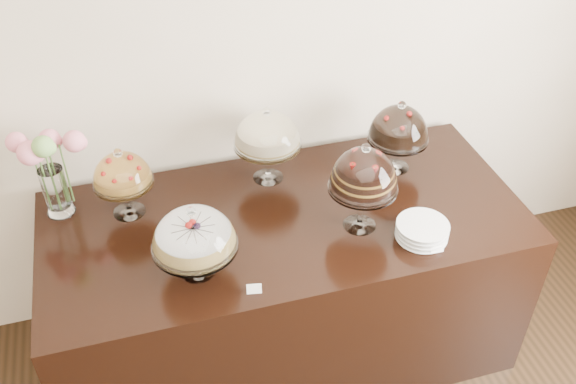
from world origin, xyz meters
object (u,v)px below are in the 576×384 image
object	(u,v)px
cake_stand_cheesecake	(267,133)
cake_stand_choco_layer	(364,173)
display_counter	(285,284)
flower_vase	(48,163)
plate_stack	(422,231)
cake_stand_dark_choco	(399,127)
cake_stand_sugar_sponge	(194,234)
cake_stand_fruit_tart	(122,173)

from	to	relation	value
cake_stand_cheesecake	cake_stand_choco_layer	bearing A→B (deg)	-56.49
display_counter	flower_vase	world-z (taller)	flower_vase
cake_stand_cheesecake	flower_vase	distance (m)	0.98
cake_stand_choco_layer	flower_vase	size ratio (longest dim) A/B	1.00
cake_stand_cheesecake	plate_stack	size ratio (longest dim) A/B	1.78
cake_stand_choco_layer	cake_stand_cheesecake	xyz separation A→B (m)	(-0.30, 0.46, -0.03)
display_counter	cake_stand_dark_choco	bearing A→B (deg)	18.65
cake_stand_sugar_sponge	cake_stand_fruit_tart	world-z (taller)	cake_stand_fruit_tart
cake_stand_sugar_sponge	cake_stand_fruit_tart	xyz separation A→B (m)	(-0.24, 0.46, 0.01)
cake_stand_cheesecake	cake_stand_dark_choco	bearing A→B (deg)	-8.38
cake_stand_dark_choco	plate_stack	xyz separation A→B (m)	(-0.10, -0.52, -0.20)
cake_stand_choco_layer	flower_vase	world-z (taller)	flower_vase
plate_stack	cake_stand_cheesecake	bearing A→B (deg)	131.32
cake_stand_dark_choco	plate_stack	bearing A→B (deg)	-100.60
cake_stand_fruit_tart	cake_stand_choco_layer	bearing A→B (deg)	-21.22
display_counter	cake_stand_cheesecake	distance (m)	0.77
cake_stand_sugar_sponge	plate_stack	size ratio (longest dim) A/B	1.57
flower_vase	plate_stack	world-z (taller)	flower_vase
cake_stand_fruit_tart	flower_vase	size ratio (longest dim) A/B	0.79
cake_stand_dark_choco	flower_vase	size ratio (longest dim) A/B	0.86
cake_stand_choco_layer	cake_stand_sugar_sponge	bearing A→B (deg)	-173.77
cake_stand_sugar_sponge	flower_vase	xyz separation A→B (m)	(-0.54, 0.56, 0.06)
display_counter	flower_vase	bearing A→B (deg)	161.56
plate_stack	cake_stand_dark_choco	bearing A→B (deg)	79.40
display_counter	plate_stack	size ratio (longest dim) A/B	9.86
cake_stand_choco_layer	cake_stand_dark_choco	bearing A→B (deg)	47.98
cake_stand_choco_layer	cake_stand_fruit_tart	distance (m)	1.06
cake_stand_sugar_sponge	flower_vase	distance (m)	0.78
cake_stand_fruit_tart	flower_vase	distance (m)	0.32
display_counter	cake_stand_sugar_sponge	distance (m)	0.83
cake_stand_dark_choco	cake_stand_choco_layer	bearing A→B (deg)	-132.02
flower_vase	plate_stack	size ratio (longest dim) A/B	1.98
display_counter	flower_vase	size ratio (longest dim) A/B	4.99
flower_vase	plate_stack	xyz separation A→B (m)	(1.52, -0.63, -0.23)
plate_stack	cake_stand_sugar_sponge	bearing A→B (deg)	175.94
cake_stand_sugar_sponge	cake_stand_fruit_tart	bearing A→B (deg)	117.22
cake_stand_fruit_tart	flower_vase	world-z (taller)	flower_vase
cake_stand_choco_layer	cake_stand_fruit_tart	size ratio (longest dim) A/B	1.25
display_counter	cake_stand_dark_choco	world-z (taller)	cake_stand_dark_choco
cake_stand_choco_layer	cake_stand_fruit_tart	world-z (taller)	cake_stand_choco_layer
cake_stand_sugar_sponge	flower_vase	bearing A→B (deg)	133.98
cake_stand_choco_layer	cake_stand_cheesecake	distance (m)	0.55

